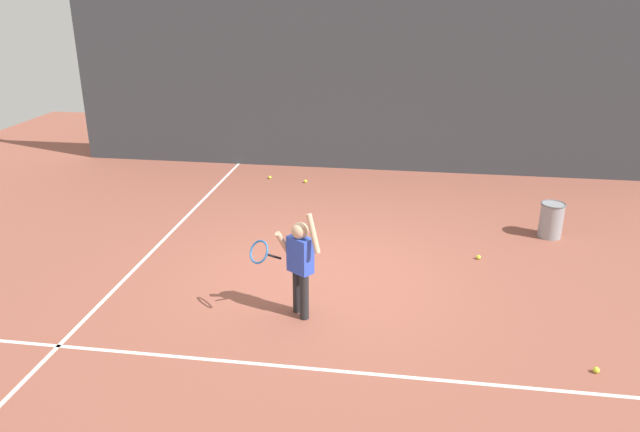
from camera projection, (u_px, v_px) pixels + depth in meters
name	position (u px, v px, depth m)	size (l,w,h in m)	color
ground_plane	(324.00, 274.00, 8.47)	(20.00, 20.00, 0.00)	brown
court_line_baseline	(294.00, 367.00, 6.43)	(9.00, 0.05, 0.00)	white
court_line_sideline	(168.00, 236.00, 9.76)	(0.05, 9.00, 0.00)	white
back_fence_windscreen	(360.00, 85.00, 12.63)	(12.36, 0.08, 3.61)	#383D42
fence_post_0	(88.00, 74.00, 13.50)	(0.09, 0.09, 3.76)	slate
fence_post_1	(220.00, 77.00, 13.08)	(0.09, 0.09, 3.76)	slate
fence_post_2	(360.00, 80.00, 12.66)	(0.09, 0.09, 3.76)	slate
fence_post_3	(511.00, 84.00, 12.24)	(0.09, 0.09, 3.76)	slate
tennis_player	(299.00, 261.00, 7.18)	(0.89, 0.52, 1.35)	#232326
ball_hopper	(551.00, 220.00, 9.63)	(0.38, 0.38, 0.56)	gray
tennis_ball_0	(596.00, 370.00, 6.33)	(0.07, 0.07, 0.07)	#CCE033
tennis_ball_1	(478.00, 257.00, 8.92)	(0.07, 0.07, 0.07)	#CCE033
tennis_ball_2	(270.00, 177.00, 12.56)	(0.07, 0.07, 0.07)	#CCE033
tennis_ball_3	(305.00, 181.00, 12.32)	(0.07, 0.07, 0.07)	#CCE033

